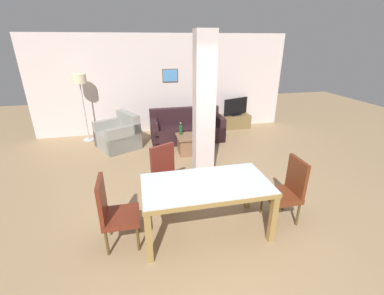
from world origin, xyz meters
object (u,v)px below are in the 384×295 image
at_px(tv_screen, 236,107).
at_px(sofa, 187,129).
at_px(dining_chair_head_left, 114,211).
at_px(floor_lamp, 80,85).
at_px(coffee_table, 189,144).
at_px(tv_stand, 235,121).
at_px(dining_table, 206,193).
at_px(bottle, 181,130).
at_px(dining_chair_far_left, 167,173).
at_px(armchair, 119,136).
at_px(dining_chair_head_right, 287,189).

bearing_deg(tv_screen, sofa, 1.84).
height_order(dining_chair_head_left, floor_lamp, floor_lamp).
relative_size(coffee_table, floor_lamp, 0.33).
xyz_separation_m(sofa, tv_stand, (1.65, 0.66, -0.08)).
distance_m(dining_table, bottle, 2.86).
height_order(bottle, floor_lamp, floor_lamp).
relative_size(dining_table, dining_chair_far_left, 1.75).
xyz_separation_m(tv_screen, floor_lamp, (-4.26, -0.15, 0.82)).
bearing_deg(tv_stand, sofa, -158.03).
xyz_separation_m(dining_chair_far_left, tv_stand, (2.53, 3.47, -0.32)).
xyz_separation_m(sofa, floor_lamp, (-2.62, 0.51, 1.19)).
distance_m(armchair, coffee_table, 1.81).
relative_size(sofa, armchair, 1.56).
bearing_deg(dining_chair_far_left, dining_chair_head_left, 19.86).
height_order(dining_chair_head_left, bottle, dining_chair_head_left).
height_order(sofa, bottle, sofa).
distance_m(tv_screen, floor_lamp, 4.35).
xyz_separation_m(sofa, bottle, (-0.30, -0.79, 0.27)).
relative_size(dining_chair_far_left, tv_screen, 1.19).
bearing_deg(dining_table, tv_screen, 63.96).
distance_m(dining_chair_head_right, tv_stand, 4.40).
bearing_deg(tv_screen, coffee_table, 21.80).
bearing_deg(dining_table, armchair, 110.78).
relative_size(dining_chair_far_left, armchair, 0.80).
bearing_deg(dining_chair_far_left, bottle, -133.03).
distance_m(dining_table, dining_chair_far_left, 0.94).
distance_m(dining_table, floor_lamp, 4.76).
xyz_separation_m(dining_table, dining_chair_head_right, (1.23, 0.00, -0.10)).
height_order(armchair, tv_screen, tv_screen).
relative_size(coffee_table, bottle, 2.00).
bearing_deg(armchair, coffee_table, -142.26).
bearing_deg(coffee_table, dining_chair_head_right, -71.66).
bearing_deg(coffee_table, armchair, 155.58).
bearing_deg(bottle, dining_chair_far_left, -106.20).
xyz_separation_m(dining_chair_head_left, tv_stand, (3.32, 4.30, -0.32)).
bearing_deg(dining_chair_head_left, coffee_table, 150.30).
bearing_deg(tv_screen, dining_table, 43.82).
height_order(dining_chair_head_right, dining_chair_head_left, same).
xyz_separation_m(dining_chair_head_right, dining_chair_head_left, (-2.45, 0.00, 0.00)).
relative_size(sofa, floor_lamp, 1.10).
bearing_deg(sofa, dining_chair_far_left, 72.54).
relative_size(tv_screen, floor_lamp, 0.47).
height_order(dining_table, bottle, dining_table).
relative_size(dining_chair_head_right, dining_chair_head_left, 1.00).
bearing_deg(dining_table, dining_chair_head_left, 180.00).
xyz_separation_m(dining_chair_far_left, floor_lamp, (-1.74, 3.31, 0.96)).
bearing_deg(tv_stand, dining_chair_head_right, -101.41).
bearing_deg(dining_chair_head_left, tv_screen, 142.38).
bearing_deg(dining_chair_head_left, sofa, 155.33).
distance_m(dining_chair_far_left, floor_lamp, 3.86).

